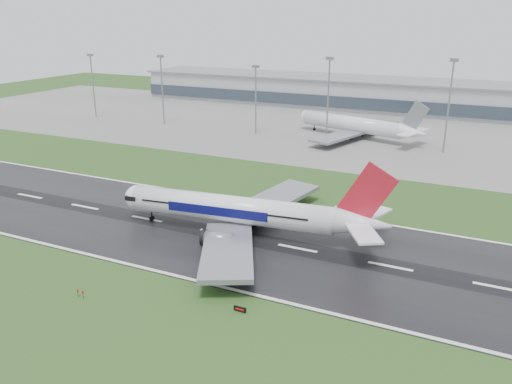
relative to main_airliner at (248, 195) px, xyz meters
The scene contains 12 objects.
ground 28.62m from the main_airliner, behind, with size 520.00×520.00×0.00m, color #234318.
runway 28.61m from the main_airliner, behind, with size 400.00×45.00×0.10m, color black.
apron 125.61m from the main_airliner, 102.39° to the left, with size 400.00×130.00×0.08m, color slate.
terminal 184.32m from the main_airliner, 98.38° to the left, with size 240.00×36.00×15.00m, color #979AA2.
main_airliner is the anchor object (origin of this frame).
parked_airliner 108.10m from the main_airliner, 91.95° to the left, with size 59.28×55.19×17.37m, color silver, non-canonical shape.
runway_sign 34.58m from the main_airliner, 66.44° to the right, with size 2.30×0.26×1.04m, color black, non-canonical shape.
floodmast_0 164.00m from the main_airliner, 143.57° to the left, with size 0.64×0.64×29.36m, color gray.
floodmast_1 133.56m from the main_airliner, 133.16° to the left, with size 0.64×0.64×30.07m, color gray.
floodmast_2 107.02m from the main_airliner, 114.46° to the left, with size 0.64×0.64×27.45m, color gray.
floodmast_3 98.39m from the main_airliner, 97.52° to the left, with size 0.64×0.64×31.72m, color gray.
floodmast_4 102.70m from the main_airliner, 71.79° to the left, with size 0.64×0.64×32.67m, color gray.
Camera 1 is at (75.62, -96.36, 48.10)m, focal length 36.34 mm.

